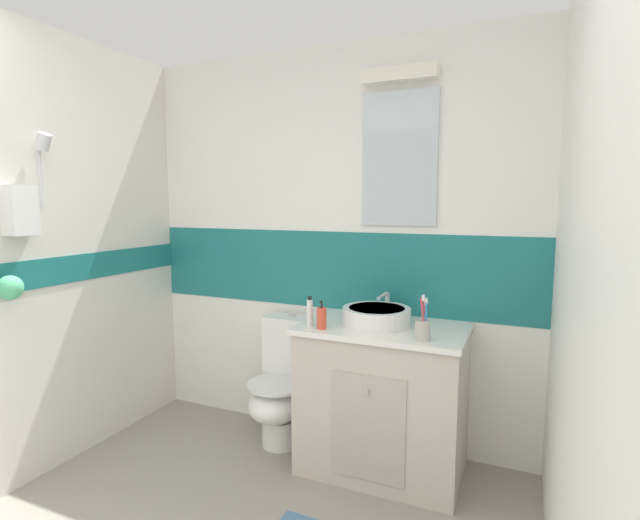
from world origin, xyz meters
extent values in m
cube|color=white|center=(0.00, 2.45, 0.42)|extent=(3.20, 0.10, 0.85)
cube|color=#1E7272|center=(0.00, 2.45, 1.10)|extent=(3.20, 0.10, 0.50)
cube|color=white|center=(0.00, 2.45, 1.93)|extent=(3.20, 0.10, 1.15)
cube|color=silver|center=(0.45, 2.39, 1.79)|extent=(0.45, 0.02, 0.78)
cube|color=white|center=(0.45, 2.35, 2.26)|extent=(0.44, 0.10, 0.08)
cube|color=silver|center=(-1.35, 1.20, 1.25)|extent=(0.10, 3.48, 2.50)
cube|color=#1E7272|center=(-1.30, 1.20, 1.15)|extent=(0.01, 3.48, 0.16)
cube|color=white|center=(-1.25, 1.23, 1.50)|extent=(0.10, 0.14, 0.26)
cylinder|color=silver|center=(-1.27, 1.37, 1.68)|extent=(0.02, 0.02, 0.36)
cylinder|color=silver|center=(-1.23, 1.37, 1.86)|extent=(0.10, 0.07, 0.11)
sphere|color=#59CC8C|center=(-1.22, 1.12, 1.11)|extent=(0.12, 0.12, 0.12)
cube|color=white|center=(1.35, 1.20, 1.25)|extent=(0.10, 3.48, 2.50)
cube|color=beige|center=(0.45, 2.12, 0.41)|extent=(0.89, 0.56, 0.82)
cube|color=white|center=(0.45, 2.11, 0.83)|extent=(0.91, 0.58, 0.03)
cube|color=#B6AD9F|center=(0.45, 1.84, 0.37)|extent=(0.40, 0.01, 0.57)
cylinder|color=silver|center=(0.45, 1.82, 0.57)|extent=(0.02, 0.02, 0.03)
cylinder|color=white|center=(0.40, 2.12, 0.90)|extent=(0.38, 0.38, 0.10)
cylinder|color=#B3B3B8|center=(0.40, 2.12, 0.94)|extent=(0.31, 0.31, 0.01)
cylinder|color=silver|center=(0.40, 2.34, 0.92)|extent=(0.03, 0.03, 0.14)
cylinder|color=silver|center=(0.40, 2.23, 0.99)|extent=(0.02, 0.17, 0.02)
cylinder|color=white|center=(-0.22, 2.12, 0.09)|extent=(0.24, 0.24, 0.18)
ellipsoid|color=white|center=(-0.22, 2.08, 0.29)|extent=(0.34, 0.42, 0.22)
cylinder|color=white|center=(-0.22, 2.08, 0.41)|extent=(0.37, 0.37, 0.02)
cube|color=white|center=(-0.22, 2.29, 0.60)|extent=(0.36, 0.17, 0.39)
cylinder|color=silver|center=(-0.22, 2.29, 0.80)|extent=(0.04, 0.04, 0.02)
cylinder|color=#B2ADA3|center=(0.70, 1.92, 0.90)|extent=(0.08, 0.08, 0.10)
cylinder|color=#D83F4C|center=(0.70, 1.90, 0.98)|extent=(0.03, 0.03, 0.19)
cube|color=white|center=(0.70, 1.90, 1.07)|extent=(0.02, 0.02, 0.03)
cylinder|color=#338CD8|center=(0.72, 1.91, 0.96)|extent=(0.02, 0.03, 0.16)
cube|color=white|center=(0.72, 1.91, 1.05)|extent=(0.01, 0.02, 0.03)
cylinder|color=#D83F4C|center=(0.72, 1.92, 0.97)|extent=(0.03, 0.03, 0.17)
cube|color=white|center=(0.72, 1.92, 1.05)|extent=(0.02, 0.02, 0.03)
cylinder|color=#D84C33|center=(0.15, 1.92, 0.91)|extent=(0.05, 0.05, 0.12)
cylinder|color=#262626|center=(0.15, 1.92, 0.98)|extent=(0.01, 0.01, 0.04)
cylinder|color=#262626|center=(0.15, 1.90, 1.00)|extent=(0.01, 0.02, 0.01)
cylinder|color=white|center=(0.07, 1.93, 0.93)|extent=(0.03, 0.03, 0.15)
cylinder|color=black|center=(0.07, 1.93, 1.01)|extent=(0.02, 0.02, 0.02)
camera|label=1|loc=(1.15, -0.40, 1.54)|focal=26.55mm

